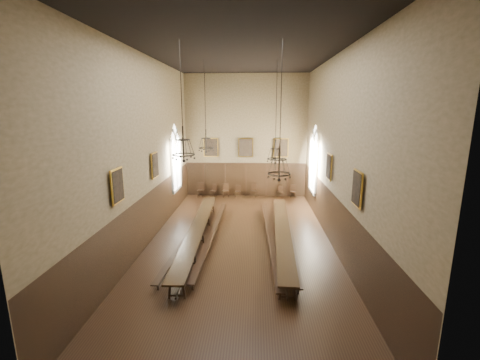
# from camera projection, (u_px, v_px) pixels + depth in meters

# --- Properties ---
(floor) EXTENTS (9.00, 18.00, 0.02)m
(floor) POSITION_uv_depth(u_px,v_px,m) (240.00, 243.00, 15.88)
(floor) COLOR black
(floor) RESTS_ON ground
(ceiling) EXTENTS (9.00, 18.00, 0.02)m
(ceiling) POSITION_uv_depth(u_px,v_px,m) (240.00, 50.00, 13.94)
(ceiling) COLOR black
(ceiling) RESTS_ON ground
(wall_back) EXTENTS (9.00, 0.02, 9.00)m
(wall_back) POSITION_uv_depth(u_px,v_px,m) (246.00, 137.00, 23.70)
(wall_back) COLOR #847051
(wall_back) RESTS_ON ground
(wall_front) EXTENTS (9.00, 0.02, 9.00)m
(wall_front) POSITION_uv_depth(u_px,v_px,m) (217.00, 215.00, 6.12)
(wall_front) COLOR #847051
(wall_front) RESTS_ON ground
(wall_left) EXTENTS (0.02, 18.00, 9.00)m
(wall_left) POSITION_uv_depth(u_px,v_px,m) (145.00, 152.00, 15.13)
(wall_left) COLOR #847051
(wall_left) RESTS_ON ground
(wall_right) EXTENTS (0.02, 18.00, 9.00)m
(wall_right) POSITION_uv_depth(u_px,v_px,m) (338.00, 153.00, 14.70)
(wall_right) COLOR #847051
(wall_right) RESTS_ON ground
(wainscot_panelling) EXTENTS (9.00, 18.00, 2.50)m
(wainscot_panelling) POSITION_uv_depth(u_px,v_px,m) (240.00, 219.00, 15.61)
(wainscot_panelling) COLOR black
(wainscot_panelling) RESTS_ON floor
(table_left) EXTENTS (1.02, 10.70, 0.83)m
(table_left) POSITION_uv_depth(u_px,v_px,m) (198.00, 235.00, 15.80)
(table_left) COLOR black
(table_left) RESTS_ON floor
(table_right) EXTENTS (1.15, 10.39, 0.81)m
(table_right) POSITION_uv_depth(u_px,v_px,m) (282.00, 237.00, 15.58)
(table_right) COLOR black
(table_right) RESTS_ON floor
(bench_left_outer) EXTENTS (0.79, 9.20, 0.41)m
(bench_left_outer) POSITION_uv_depth(u_px,v_px,m) (188.00, 238.00, 15.78)
(bench_left_outer) COLOR black
(bench_left_outer) RESTS_ON floor
(bench_left_inner) EXTENTS (0.51, 9.87, 0.44)m
(bench_left_inner) POSITION_uv_depth(u_px,v_px,m) (212.00, 235.00, 16.11)
(bench_left_inner) COLOR black
(bench_left_inner) RESTS_ON floor
(bench_right_inner) EXTENTS (0.59, 10.47, 0.47)m
(bench_right_inner) POSITION_uv_depth(u_px,v_px,m) (270.00, 237.00, 15.82)
(bench_right_inner) COLOR black
(bench_right_inner) RESTS_ON floor
(bench_right_outer) EXTENTS (0.68, 9.53, 0.43)m
(bench_right_outer) POSITION_uv_depth(u_px,v_px,m) (290.00, 239.00, 15.68)
(bench_right_outer) COLOR black
(bench_right_outer) RESTS_ON floor
(chair_0) EXTENTS (0.48, 0.48, 1.04)m
(chair_0) POSITION_uv_depth(u_px,v_px,m) (201.00, 193.00, 24.24)
(chair_0) COLOR black
(chair_0) RESTS_ON floor
(chair_1) EXTENTS (0.51, 0.51, 0.93)m
(chair_1) POSITION_uv_depth(u_px,v_px,m) (214.00, 193.00, 24.31)
(chair_1) COLOR black
(chair_1) RESTS_ON floor
(chair_2) EXTENTS (0.51, 0.51, 1.03)m
(chair_2) POSITION_uv_depth(u_px,v_px,m) (226.00, 193.00, 24.16)
(chair_2) COLOR black
(chair_2) RESTS_ON floor
(chair_3) EXTENTS (0.39, 0.39, 0.87)m
(chair_3) POSITION_uv_depth(u_px,v_px,m) (238.00, 193.00, 24.19)
(chair_3) COLOR black
(chair_3) RESTS_ON floor
(chair_4) EXTENTS (0.52, 0.52, 0.99)m
(chair_4) POSITION_uv_depth(u_px,v_px,m) (254.00, 193.00, 24.19)
(chair_4) COLOR black
(chair_4) RESTS_ON floor
(chair_6) EXTENTS (0.50, 0.50, 0.90)m
(chair_6) POSITION_uv_depth(u_px,v_px,m) (280.00, 194.00, 24.06)
(chair_6) COLOR black
(chair_6) RESTS_ON floor
(chair_7) EXTENTS (0.44, 0.44, 0.96)m
(chair_7) POSITION_uv_depth(u_px,v_px,m) (293.00, 194.00, 24.01)
(chair_7) COLOR black
(chair_7) RESTS_ON floor
(chandelier_back_left) EXTENTS (0.82, 0.82, 4.73)m
(chandelier_back_left) POSITION_uv_depth(u_px,v_px,m) (206.00, 142.00, 17.37)
(chandelier_back_left) COLOR black
(chandelier_back_left) RESTS_ON ceiling
(chandelier_back_right) EXTENTS (0.87, 0.87, 5.36)m
(chandelier_back_right) POSITION_uv_depth(u_px,v_px,m) (275.00, 153.00, 17.61)
(chandelier_back_right) COLOR black
(chandelier_back_right) RESTS_ON ceiling
(chandelier_front_left) EXTENTS (0.91, 0.91, 4.45)m
(chandelier_front_left) POSITION_uv_depth(u_px,v_px,m) (183.00, 148.00, 12.65)
(chandelier_front_left) COLOR black
(chandelier_front_left) RESTS_ON ceiling
(chandelier_front_right) EXTENTS (0.91, 0.91, 5.22)m
(chandelier_front_right) POSITION_uv_depth(u_px,v_px,m) (279.00, 166.00, 12.74)
(chandelier_front_right) COLOR black
(chandelier_front_right) RESTS_ON ceiling
(portrait_back_0) EXTENTS (1.10, 0.12, 1.40)m
(portrait_back_0) POSITION_uv_depth(u_px,v_px,m) (211.00, 147.00, 23.87)
(portrait_back_0) COLOR gold
(portrait_back_0) RESTS_ON wall_back
(portrait_back_1) EXTENTS (1.10, 0.12, 1.40)m
(portrait_back_1) POSITION_uv_depth(u_px,v_px,m) (246.00, 148.00, 23.74)
(portrait_back_1) COLOR gold
(portrait_back_1) RESTS_ON wall_back
(portrait_back_2) EXTENTS (1.10, 0.12, 1.40)m
(portrait_back_2) POSITION_uv_depth(u_px,v_px,m) (281.00, 148.00, 23.62)
(portrait_back_2) COLOR gold
(portrait_back_2) RESTS_ON wall_back
(portrait_left_0) EXTENTS (0.12, 1.00, 1.30)m
(portrait_left_0) POSITION_uv_depth(u_px,v_px,m) (155.00, 165.00, 16.27)
(portrait_left_0) COLOR gold
(portrait_left_0) RESTS_ON wall_left
(portrait_left_1) EXTENTS (0.12, 1.00, 1.30)m
(portrait_left_1) POSITION_uv_depth(u_px,v_px,m) (117.00, 186.00, 11.88)
(portrait_left_1) COLOR gold
(portrait_left_1) RESTS_ON wall_left
(portrait_right_0) EXTENTS (0.12, 1.00, 1.30)m
(portrait_right_0) POSITION_uv_depth(u_px,v_px,m) (329.00, 167.00, 15.85)
(portrait_right_0) COLOR gold
(portrait_right_0) RESTS_ON wall_right
(portrait_right_1) EXTENTS (0.12, 1.00, 1.30)m
(portrait_right_1) POSITION_uv_depth(u_px,v_px,m) (357.00, 188.00, 11.46)
(portrait_right_1) COLOR gold
(portrait_right_1) RESTS_ON wall_right
(window_right) EXTENTS (0.20, 2.20, 4.60)m
(window_right) POSITION_uv_depth(u_px,v_px,m) (314.00, 159.00, 20.30)
(window_right) COLOR white
(window_right) RESTS_ON wall_right
(window_left) EXTENTS (0.20, 2.20, 4.60)m
(window_left) POSITION_uv_depth(u_px,v_px,m) (176.00, 158.00, 20.72)
(window_left) COLOR white
(window_left) RESTS_ON wall_left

